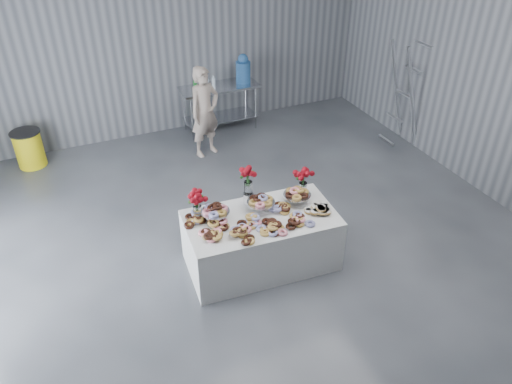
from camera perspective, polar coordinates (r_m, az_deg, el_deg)
ground at (r=6.63m, az=0.97°, el=-8.86°), size 9.00×9.00×0.00m
room_walls at (r=5.18m, az=-1.90°, el=12.79°), size 8.04×9.04×4.02m
display_table at (r=6.50m, az=0.58°, el=-5.56°), size 1.97×1.14×0.75m
prep_table at (r=9.82m, az=-4.18°, el=10.47°), size 1.50×0.60×0.90m
donut_mounds at (r=6.20m, az=0.79°, el=-2.82°), size 1.86×0.93×0.09m
cake_stand_left at (r=6.17m, az=-4.68°, el=-2.10°), size 0.36×0.36×0.17m
cake_stand_mid at (r=6.31m, az=0.56°, el=-1.03°), size 0.36×0.36×0.17m
cake_stand_right at (r=6.47m, az=4.72°, el=-0.17°), size 0.36×0.36×0.17m
danish_pile at (r=6.37m, az=7.41°, el=-1.89°), size 0.48×0.48×0.11m
bouquet_left at (r=6.12m, az=-6.81°, el=-0.75°), size 0.26×0.26×0.42m
bouquet_right at (r=6.55m, az=5.46°, el=1.90°), size 0.26×0.26×0.42m
bouquet_center at (r=6.31m, az=-0.91°, el=1.56°), size 0.26×0.26×0.57m
water_jug at (r=9.79m, az=-1.48°, el=13.81°), size 0.28×0.28×0.55m
drink_bottles at (r=9.48m, az=-5.92°, el=12.22°), size 0.54×0.08×0.27m
person at (r=8.87m, az=-5.88°, el=9.09°), size 0.69×0.56×1.63m
trash_barrel at (r=9.50m, az=-24.50°, el=4.53°), size 0.50×0.50×0.65m
stepladder at (r=9.48m, az=16.57°, el=10.68°), size 0.77×0.49×1.97m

